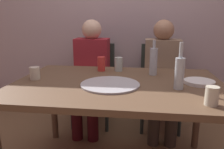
{
  "coord_description": "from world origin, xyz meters",
  "views": [
    {
      "loc": [
        0.16,
        -1.53,
        1.19
      ],
      "look_at": [
        -0.05,
        0.02,
        0.79
      ],
      "focal_mm": 35.94,
      "sensor_mm": 36.0,
      "label": 1
    }
  ],
  "objects_px": {
    "chair_right": "(160,80)",
    "guest_in_beanie": "(162,72)",
    "tumbler_near": "(212,96)",
    "soda_can": "(101,64)",
    "guest_in_sweater": "(91,70)",
    "beer_bottle": "(153,61)",
    "wine_glass": "(119,64)",
    "pizza_tray": "(110,84)",
    "plate_stack": "(199,82)",
    "wine_bottle": "(180,72)",
    "tumbler_far": "(35,73)",
    "chair_left": "(94,78)",
    "dining_table": "(118,92)"
  },
  "relations": [
    {
      "from": "dining_table",
      "to": "beer_bottle",
      "type": "distance_m",
      "value": 0.4
    },
    {
      "from": "wine_bottle",
      "to": "tumbler_near",
      "type": "distance_m",
      "value": 0.3
    },
    {
      "from": "pizza_tray",
      "to": "wine_bottle",
      "type": "height_order",
      "value": "wine_bottle"
    },
    {
      "from": "tumbler_near",
      "to": "guest_in_beanie",
      "type": "bearing_deg",
      "value": 97.86
    },
    {
      "from": "wine_glass",
      "to": "chair_left",
      "type": "xyz_separation_m",
      "value": [
        -0.34,
        0.56,
        -0.28
      ]
    },
    {
      "from": "dining_table",
      "to": "wine_glass",
      "type": "relative_size",
      "value": 12.5
    },
    {
      "from": "soda_can",
      "to": "chair_left",
      "type": "relative_size",
      "value": 0.14
    },
    {
      "from": "soda_can",
      "to": "guest_in_beanie",
      "type": "relative_size",
      "value": 0.1
    },
    {
      "from": "pizza_tray",
      "to": "plate_stack",
      "type": "bearing_deg",
      "value": 10.98
    },
    {
      "from": "soda_can",
      "to": "guest_in_beanie",
      "type": "height_order",
      "value": "guest_in_beanie"
    },
    {
      "from": "pizza_tray",
      "to": "tumbler_near",
      "type": "relative_size",
      "value": 3.98
    },
    {
      "from": "wine_glass",
      "to": "soda_can",
      "type": "relative_size",
      "value": 0.97
    },
    {
      "from": "plate_stack",
      "to": "chair_right",
      "type": "relative_size",
      "value": 0.23
    },
    {
      "from": "chair_right",
      "to": "guest_in_sweater",
      "type": "distance_m",
      "value": 0.78
    },
    {
      "from": "plate_stack",
      "to": "guest_in_sweater",
      "type": "xyz_separation_m",
      "value": [
        -0.94,
        0.71,
        -0.11
      ]
    },
    {
      "from": "dining_table",
      "to": "chair_right",
      "type": "bearing_deg",
      "value": 67.3
    },
    {
      "from": "dining_table",
      "to": "wine_glass",
      "type": "height_order",
      "value": "wine_glass"
    },
    {
      "from": "wine_bottle",
      "to": "soda_can",
      "type": "bearing_deg",
      "value": 143.42
    },
    {
      "from": "wine_bottle",
      "to": "beer_bottle",
      "type": "height_order",
      "value": "wine_bottle"
    },
    {
      "from": "dining_table",
      "to": "tumbler_near",
      "type": "xyz_separation_m",
      "value": [
        0.53,
        -0.37,
        0.12
      ]
    },
    {
      "from": "tumbler_near",
      "to": "soda_can",
      "type": "xyz_separation_m",
      "value": [
        -0.71,
        0.7,
        0.01
      ]
    },
    {
      "from": "soda_can",
      "to": "chair_left",
      "type": "distance_m",
      "value": 0.67
    },
    {
      "from": "wine_bottle",
      "to": "plate_stack",
      "type": "height_order",
      "value": "wine_bottle"
    },
    {
      "from": "tumbler_near",
      "to": "dining_table",
      "type": "bearing_deg",
      "value": 145.48
    },
    {
      "from": "chair_right",
      "to": "guest_in_beanie",
      "type": "relative_size",
      "value": 0.77
    },
    {
      "from": "wine_glass",
      "to": "guest_in_sweater",
      "type": "bearing_deg",
      "value": 130.16
    },
    {
      "from": "plate_stack",
      "to": "guest_in_beanie",
      "type": "relative_size",
      "value": 0.18
    },
    {
      "from": "pizza_tray",
      "to": "guest_in_sweater",
      "type": "relative_size",
      "value": 0.35
    },
    {
      "from": "beer_bottle",
      "to": "guest_in_sweater",
      "type": "xyz_separation_m",
      "value": [
        -0.63,
        0.5,
        -0.21
      ]
    },
    {
      "from": "guest_in_sweater",
      "to": "pizza_tray",
      "type": "bearing_deg",
      "value": 111.47
    },
    {
      "from": "beer_bottle",
      "to": "plate_stack",
      "type": "height_order",
      "value": "beer_bottle"
    },
    {
      "from": "pizza_tray",
      "to": "tumbler_far",
      "type": "height_order",
      "value": "tumbler_far"
    },
    {
      "from": "soda_can",
      "to": "plate_stack",
      "type": "bearing_deg",
      "value": -21.47
    },
    {
      "from": "chair_left",
      "to": "chair_right",
      "type": "relative_size",
      "value": 1.0
    },
    {
      "from": "dining_table",
      "to": "wine_glass",
      "type": "bearing_deg",
      "value": 95.27
    },
    {
      "from": "dining_table",
      "to": "guest_in_beanie",
      "type": "xyz_separation_m",
      "value": [
        0.38,
        0.75,
        -0.02
      ]
    },
    {
      "from": "wine_bottle",
      "to": "tumbler_far",
      "type": "bearing_deg",
      "value": 174.59
    },
    {
      "from": "tumbler_near",
      "to": "chair_left",
      "type": "distance_m",
      "value": 1.58
    },
    {
      "from": "chair_right",
      "to": "soda_can",
      "type": "bearing_deg",
      "value": 45.74
    },
    {
      "from": "guest_in_sweater",
      "to": "plate_stack",
      "type": "bearing_deg",
      "value": 142.77
    },
    {
      "from": "wine_bottle",
      "to": "wine_glass",
      "type": "relative_size",
      "value": 2.53
    },
    {
      "from": "guest_in_beanie",
      "to": "wine_bottle",
      "type": "bearing_deg",
      "value": 91.78
    },
    {
      "from": "chair_right",
      "to": "beer_bottle",
      "type": "bearing_deg",
      "value": 79.49
    },
    {
      "from": "soda_can",
      "to": "guest_in_sweater",
      "type": "bearing_deg",
      "value": 114.7
    },
    {
      "from": "pizza_tray",
      "to": "wine_glass",
      "type": "bearing_deg",
      "value": 88.24
    },
    {
      "from": "tumbler_far",
      "to": "wine_glass",
      "type": "bearing_deg",
      "value": 30.78
    },
    {
      "from": "wine_glass",
      "to": "chair_right",
      "type": "xyz_separation_m",
      "value": [
        0.41,
        0.56,
        -0.28
      ]
    },
    {
      "from": "guest_in_sweater",
      "to": "beer_bottle",
      "type": "bearing_deg",
      "value": 141.46
    },
    {
      "from": "wine_bottle",
      "to": "tumbler_near",
      "type": "height_order",
      "value": "wine_bottle"
    },
    {
      "from": "tumbler_near",
      "to": "chair_right",
      "type": "bearing_deg",
      "value": 96.93
    }
  ]
}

